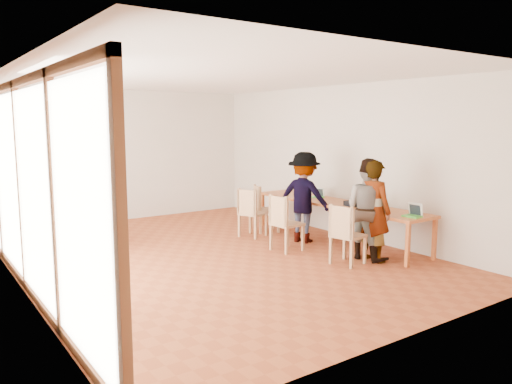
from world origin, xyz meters
TOP-DOWN VIEW (x-y plane):
  - ground at (0.00, 0.00)m, footprint 8.00×8.00m
  - wall_back at (0.00, 4.00)m, footprint 6.00×0.10m
  - wall_front at (0.00, -4.00)m, footprint 6.00×0.10m
  - wall_right at (3.00, 0.00)m, footprint 0.10×8.00m
  - window_wall at (-2.96, 0.00)m, footprint 0.10×8.00m
  - ceiling at (0.00, 0.00)m, footprint 6.00×8.00m
  - communal_table at (2.50, -0.39)m, footprint 0.80×4.00m
  - side_table at (-1.53, 1.70)m, footprint 0.90×0.90m
  - chair_near at (1.43, -1.68)m, footprint 0.53×0.53m
  - chair_mid at (1.16, -0.44)m, footprint 0.50×0.50m
  - chair_far at (1.31, 0.80)m, footprint 0.58×0.58m
  - chair_empty at (1.80, 1.08)m, footprint 0.58×0.58m
  - chair_spare at (-1.45, 2.43)m, footprint 0.64×0.64m
  - person_near at (2.01, -1.76)m, footprint 0.45×0.64m
  - person_mid at (2.03, -1.60)m, footprint 0.71×0.87m
  - person_far at (1.94, -0.09)m, footprint 1.03×1.27m
  - laptop_near at (2.47, -2.19)m, footprint 0.26×0.29m
  - laptop_mid at (2.55, -1.04)m, footprint 0.21×0.24m
  - laptop_far at (2.64, 0.28)m, footprint 0.27×0.28m
  - yellow_mug at (2.35, -1.46)m, footprint 0.17×0.17m
  - green_bottle at (2.68, -1.28)m, footprint 0.07×0.07m
  - clear_glass at (2.61, -0.69)m, footprint 0.07×0.07m
  - condiment_cup at (2.65, -2.07)m, footprint 0.08×0.08m
  - pink_phone at (2.19, -1.72)m, footprint 0.05×0.10m
  - black_pouch at (2.40, -0.88)m, footprint 0.16×0.26m

SIDE VIEW (x-z plane):
  - ground at x=0.00m, z-range 0.00..0.00m
  - chair_empty at x=1.80m, z-range 0.34..0.85m
  - chair_far at x=1.31m, z-range 0.34..0.85m
  - chair_near at x=1.43m, z-range 0.34..0.86m
  - chair_spare at x=-1.45m, z-range 0.35..0.88m
  - chair_mid at x=1.16m, z-range 0.35..0.88m
  - side_table at x=-1.53m, z-range 0.29..1.04m
  - communal_table at x=2.50m, z-range 0.33..1.08m
  - pink_phone at x=2.19m, z-range 0.75..0.76m
  - condiment_cup at x=2.65m, z-range 0.75..0.81m
  - clear_glass at x=2.61m, z-range 0.75..0.84m
  - black_pouch at x=2.40m, z-range 0.75..0.84m
  - laptop_mid at x=2.55m, z-range 0.71..0.89m
  - yellow_mug at x=2.35m, z-range 0.75..0.86m
  - laptop_far at x=2.64m, z-range 0.71..0.90m
  - laptop_near at x=2.47m, z-range 0.70..0.92m
  - person_near at x=2.01m, z-range 0.00..1.66m
  - person_mid at x=2.03m, z-range 0.00..1.68m
  - person_far at x=1.94m, z-range 0.00..1.71m
  - green_bottle at x=2.68m, z-range 0.75..1.03m
  - wall_back at x=0.00m, z-range 0.00..3.00m
  - wall_front at x=0.00m, z-range 0.00..3.00m
  - wall_right at x=3.00m, z-range 0.00..3.00m
  - window_wall at x=-2.96m, z-range 0.00..3.00m
  - ceiling at x=0.00m, z-range 3.00..3.04m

